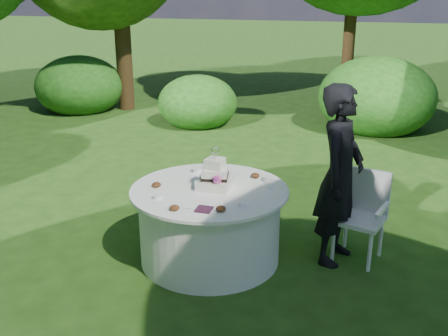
{
  "coord_description": "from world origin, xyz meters",
  "views": [
    {
      "loc": [
        1.53,
        -4.54,
        2.64
      ],
      "look_at": [
        0.15,
        0.0,
        1.0
      ],
      "focal_mm": 42.0,
      "sensor_mm": 36.0,
      "label": 1
    }
  ],
  "objects_px": {
    "chair": "(362,209)",
    "guest": "(340,176)",
    "cake": "(215,177)",
    "napkins": "(204,209)",
    "table": "(210,224)"
  },
  "relations": [
    {
      "from": "chair",
      "to": "guest",
      "type": "bearing_deg",
      "value": -149.76
    },
    {
      "from": "cake",
      "to": "chair",
      "type": "height_order",
      "value": "cake"
    },
    {
      "from": "guest",
      "to": "cake",
      "type": "relative_size",
      "value": 4.24
    },
    {
      "from": "guest",
      "to": "chair",
      "type": "height_order",
      "value": "guest"
    },
    {
      "from": "guest",
      "to": "napkins",
      "type": "bearing_deg",
      "value": 142.6
    },
    {
      "from": "napkins",
      "to": "cake",
      "type": "distance_m",
      "value": 0.57
    },
    {
      "from": "napkins",
      "to": "chair",
      "type": "distance_m",
      "value": 1.71
    },
    {
      "from": "guest",
      "to": "cake",
      "type": "height_order",
      "value": "guest"
    },
    {
      "from": "table",
      "to": "napkins",
      "type": "bearing_deg",
      "value": -76.76
    },
    {
      "from": "chair",
      "to": "table",
      "type": "bearing_deg",
      "value": -160.27
    },
    {
      "from": "cake",
      "to": "chair",
      "type": "relative_size",
      "value": 0.47
    },
    {
      "from": "cake",
      "to": "chair",
      "type": "bearing_deg",
      "value": 18.85
    },
    {
      "from": "guest",
      "to": "chair",
      "type": "xyz_separation_m",
      "value": [
        0.24,
        0.14,
        -0.38
      ]
    },
    {
      "from": "cake",
      "to": "napkins",
      "type": "bearing_deg",
      "value": -82.34
    },
    {
      "from": "napkins",
      "to": "chair",
      "type": "bearing_deg",
      "value": 37.8
    }
  ]
}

